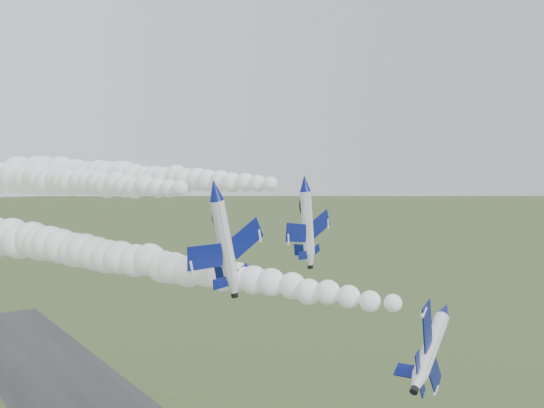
{
  "coord_description": "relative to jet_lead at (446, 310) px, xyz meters",
  "views": [
    {
      "loc": [
        -33.98,
        -40.7,
        44.65
      ],
      "look_at": [
        6.33,
        17.86,
        40.54
      ],
      "focal_mm": 40.0,
      "sensor_mm": 36.0,
      "label": 1
    }
  ],
  "objects": [
    {
      "name": "jet_lead",
      "position": [
        0.0,
        0.0,
        0.0
      ],
      "size": [
        6.36,
        11.03,
        8.54
      ],
      "rotation": [
        0.0,
        1.09,
        0.44
      ],
      "color": "silver"
    },
    {
      "name": "smoke_trail_jet_lead",
      "position": [
        -15.64,
        35.62,
        1.55
      ],
      "size": [
        36.09,
        68.85,
        5.74
      ],
      "primitive_type": null,
      "rotation": [
        0.0,
        0.0,
        0.44
      ],
      "color": "white"
    },
    {
      "name": "jet_pair_left",
      "position": [
        -13.66,
        19.62,
        11.08
      ],
      "size": [
        11.22,
        13.51,
        4.03
      ],
      "rotation": [
        0.0,
        -0.24,
        0.23
      ],
      "color": "silver"
    },
    {
      "name": "smoke_trail_jet_pair_left",
      "position": [
        -22.17,
        51.17,
        11.62
      ],
      "size": [
        18.49,
        58.09,
        5.21
      ],
      "primitive_type": null,
      "rotation": [
        0.0,
        0.0,
        0.23
      ],
      "color": "white"
    },
    {
      "name": "jet_pair_right",
      "position": [
        -0.46,
        21.02,
        11.6
      ],
      "size": [
        9.78,
        11.38,
        2.97
      ],
      "rotation": [
        0.0,
        -0.12,
        0.34
      ],
      "color": "silver"
    },
    {
      "name": "smoke_trail_jet_pair_right",
      "position": [
        -11.59,
        52.77,
        12.17
      ],
      "size": [
        26.37,
        60.93,
        5.73
      ],
      "primitive_type": null,
      "rotation": [
        0.0,
        0.0,
        0.34
      ],
      "color": "white"
    }
  ]
}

